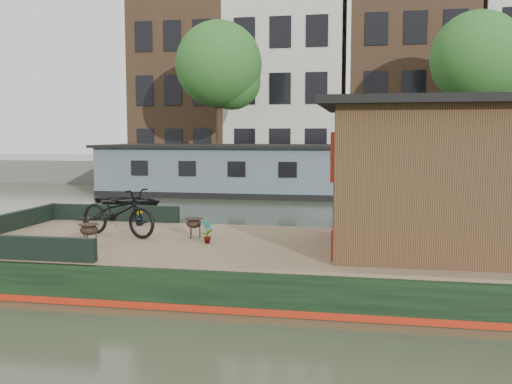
% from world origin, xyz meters
% --- Properties ---
extents(ground, '(120.00, 120.00, 0.00)m').
position_xyz_m(ground, '(0.00, 0.00, 0.00)').
color(ground, '#25301E').
rests_on(ground, ground).
extents(houseboat_hull, '(14.01, 4.02, 0.60)m').
position_xyz_m(houseboat_hull, '(-1.33, 0.00, 0.27)').
color(houseboat_hull, black).
rests_on(houseboat_hull, ground).
extents(houseboat_deck, '(11.80, 3.80, 0.05)m').
position_xyz_m(houseboat_deck, '(0.00, 0.00, 0.62)').
color(houseboat_deck, '#847051').
rests_on(houseboat_deck, houseboat_hull).
extents(bow_bulwark, '(3.00, 4.00, 0.35)m').
position_xyz_m(bow_bulwark, '(-5.07, 0.00, 0.82)').
color(bow_bulwark, black).
rests_on(bow_bulwark, houseboat_deck).
extents(cabin, '(4.00, 3.50, 2.42)m').
position_xyz_m(cabin, '(2.19, 0.00, 1.88)').
color(cabin, '#311E13').
rests_on(cabin, houseboat_deck).
extents(bicycle, '(1.81, 1.09, 0.90)m').
position_xyz_m(bicycle, '(-3.59, 0.18, 1.10)').
color(bicycle, black).
rests_on(bicycle, houseboat_deck).
extents(potted_plant_a, '(0.26, 0.24, 0.41)m').
position_xyz_m(potted_plant_a, '(-1.78, -0.21, 0.85)').
color(potted_plant_a, maroon).
rests_on(potted_plant_a, houseboat_deck).
extents(potted_plant_b, '(0.24, 0.26, 0.38)m').
position_xyz_m(potted_plant_b, '(-3.69, 1.42, 0.84)').
color(potted_plant_b, brown).
rests_on(potted_plant_b, houseboat_deck).
extents(brazier_front, '(0.36, 0.36, 0.38)m').
position_xyz_m(brazier_front, '(-3.65, -0.83, 0.84)').
color(brazier_front, black).
rests_on(brazier_front, houseboat_deck).
extents(brazier_rear, '(0.42, 0.42, 0.37)m').
position_xyz_m(brazier_rear, '(-2.15, 0.23, 0.83)').
color(brazier_rear, black).
rests_on(brazier_rear, houseboat_deck).
extents(bollard_port, '(0.19, 0.19, 0.22)m').
position_xyz_m(bollard_port, '(-4.60, 0.88, 0.76)').
color(bollard_port, black).
rests_on(bollard_port, houseboat_deck).
extents(dinghy, '(3.11, 2.58, 0.56)m').
position_xyz_m(dinghy, '(-7.51, 9.78, 0.28)').
color(dinghy, black).
rests_on(dinghy, ground).
extents(far_houseboat, '(20.40, 4.40, 2.11)m').
position_xyz_m(far_houseboat, '(0.00, 14.00, 0.97)').
color(far_houseboat, '#515F6C').
rests_on(far_houseboat, ground).
extents(quay, '(60.00, 6.00, 0.90)m').
position_xyz_m(quay, '(0.00, 20.50, 0.45)').
color(quay, '#47443F').
rests_on(quay, ground).
extents(townhouse_row, '(27.25, 8.00, 16.50)m').
position_xyz_m(townhouse_row, '(0.15, 27.50, 7.90)').
color(townhouse_row, brown).
rests_on(townhouse_row, ground).
extents(tree_left, '(4.40, 4.40, 7.40)m').
position_xyz_m(tree_left, '(-6.36, 19.07, 5.89)').
color(tree_left, '#332316').
rests_on(tree_left, quay).
extents(tree_right, '(4.40, 4.40, 7.40)m').
position_xyz_m(tree_right, '(6.14, 19.07, 5.89)').
color(tree_right, '#332316').
rests_on(tree_right, quay).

